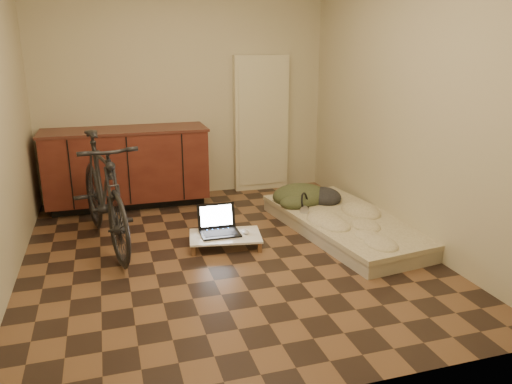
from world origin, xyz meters
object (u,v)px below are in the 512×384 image
object	(u,v)px
futon	(347,224)
laptop	(219,227)
lap_desk	(225,236)
bicycle	(103,186)

from	to	relation	value
futon	laptop	xyz separation A→B (m)	(-1.30, 0.09, 0.08)
lap_desk	futon	bearing A→B (deg)	9.12
bicycle	lap_desk	bearing A→B (deg)	-28.87
bicycle	laptop	size ratio (longest dim) A/B	4.90
bicycle	laptop	distance (m)	1.13
futon	bicycle	bearing A→B (deg)	164.04
lap_desk	laptop	world-z (taller)	laptop
bicycle	futon	distance (m)	2.40
bicycle	lap_desk	xyz separation A→B (m)	(1.06, -0.34, -0.48)
futon	laptop	size ratio (longest dim) A/B	5.67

